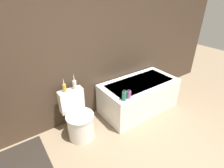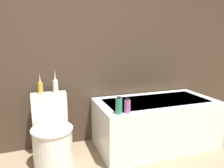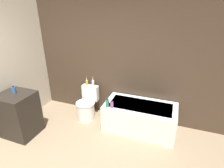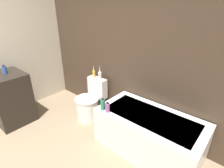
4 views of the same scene
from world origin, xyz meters
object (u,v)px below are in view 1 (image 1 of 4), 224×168
at_px(shampoo_bottle_tall, 124,96).
at_px(shampoo_bottle_short, 129,95).
at_px(toilet, 79,120).
at_px(vase_silver, 75,84).
at_px(bathtub, 139,95).
at_px(vase_gold, 64,87).

bearing_deg(shampoo_bottle_tall, shampoo_bottle_short, 0.43).
xyz_separation_m(toilet, shampoo_bottle_tall, (0.64, -0.31, 0.38)).
distance_m(vase_silver, shampoo_bottle_tall, 0.77).
xyz_separation_m(toilet, shampoo_bottle_short, (0.73, -0.31, 0.36)).
relative_size(toilet, vase_silver, 2.73).
relative_size(bathtub, toilet, 2.00).
relative_size(vase_gold, vase_silver, 0.88).
height_order(toilet, shampoo_bottle_short, shampoo_bottle_short).
relative_size(vase_gold, shampoo_bottle_tall, 1.31).
relative_size(bathtub, vase_silver, 5.45).
xyz_separation_m(bathtub, toilet, (-1.23, 0.02, -0.01)).
bearing_deg(shampoo_bottle_short, bathtub, 30.16).
height_order(toilet, vase_gold, vase_gold).
relative_size(bathtub, shampoo_bottle_tall, 8.08).
bearing_deg(bathtub, vase_gold, 170.09).
distance_m(toilet, shampoo_bottle_short, 0.87).
distance_m(vase_gold, vase_silver, 0.16).
bearing_deg(bathtub, shampoo_bottle_short, -149.84).
xyz_separation_m(vase_silver, shampoo_bottle_tall, (0.56, -0.52, -0.15)).
distance_m(bathtub, shampoo_bottle_tall, 0.76).
bearing_deg(vase_gold, bathtub, -9.91).
distance_m(bathtub, vase_silver, 1.28).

